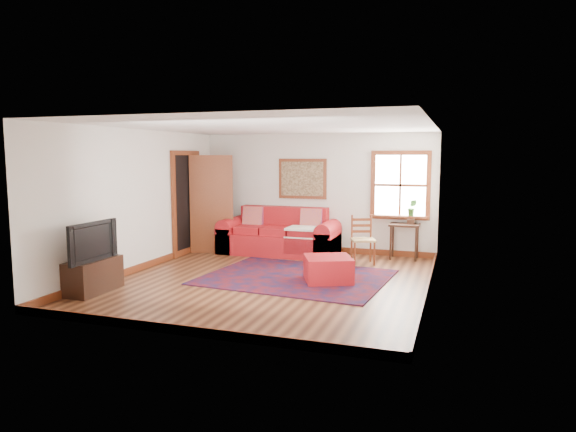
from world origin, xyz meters
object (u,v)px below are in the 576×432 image
(red_leather_sofa, at_px, (280,238))
(media_cabinet, at_px, (94,276))
(red_ottoman, at_px, (328,269))
(side_table, at_px, (404,230))
(ladder_back_chair, at_px, (362,238))

(red_leather_sofa, xyz_separation_m, media_cabinet, (-1.63, -3.79, -0.07))
(red_ottoman, bearing_deg, media_cabinet, -174.91)
(red_ottoman, xyz_separation_m, media_cabinet, (-3.19, -1.73, 0.04))
(red_ottoman, bearing_deg, side_table, 43.73)
(red_leather_sofa, relative_size, ladder_back_chair, 2.68)
(ladder_back_chair, xyz_separation_m, media_cabinet, (-3.44, -3.35, -0.24))
(red_ottoman, relative_size, ladder_back_chair, 0.79)
(red_ottoman, xyz_separation_m, ladder_back_chair, (0.26, 1.63, 0.29))
(side_table, xyz_separation_m, media_cabinet, (-4.16, -4.02, -0.33))
(red_leather_sofa, xyz_separation_m, side_table, (2.53, 0.23, 0.26))
(red_ottoman, distance_m, media_cabinet, 3.62)
(red_ottoman, distance_m, ladder_back_chair, 1.67)
(red_leather_sofa, height_order, media_cabinet, red_leather_sofa)
(side_table, relative_size, ladder_back_chair, 0.77)
(red_ottoman, relative_size, side_table, 1.03)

